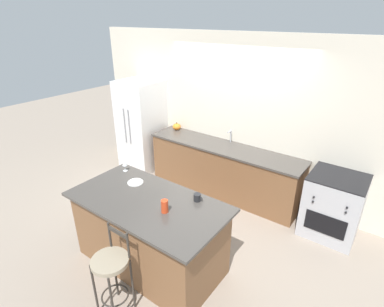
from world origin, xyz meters
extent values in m
plane|color=gray|center=(0.00, 0.00, 0.00)|extent=(18.00, 18.00, 0.00)
cube|color=beige|center=(0.00, 0.68, 1.35)|extent=(6.00, 0.07, 2.70)
cube|color=brown|center=(0.00, 0.37, 0.43)|extent=(2.74, 0.62, 0.86)
cube|color=#47423D|center=(0.00, 0.37, 0.88)|extent=(2.77, 0.66, 0.03)
cube|color=black|center=(0.00, 0.37, 0.89)|extent=(0.56, 0.34, 0.01)
cylinder|color=#ADAFB5|center=(0.00, 0.58, 1.00)|extent=(0.02, 0.02, 0.22)
cylinder|color=#ADAFB5|center=(0.00, 0.52, 1.10)|extent=(0.02, 0.12, 0.02)
cube|color=brown|center=(0.16, -1.67, 0.46)|extent=(1.80, 0.88, 0.91)
cube|color=#47423D|center=(0.16, -1.67, 0.93)|extent=(1.92, 1.00, 0.03)
cube|color=white|center=(-1.87, 0.28, 0.90)|extent=(0.77, 0.76, 1.79)
cylinder|color=#939399|center=(-1.93, -0.12, 0.99)|extent=(0.02, 0.02, 0.68)
cylinder|color=#939399|center=(-1.81, -0.12, 0.99)|extent=(0.02, 0.02, 0.68)
cube|color=#B7B7BC|center=(1.84, 0.31, 0.46)|extent=(0.73, 0.70, 0.91)
cube|color=black|center=(1.84, -0.04, 0.35)|extent=(0.53, 0.01, 0.29)
cube|color=black|center=(1.84, 0.31, 0.92)|extent=(0.73, 0.70, 0.02)
cylinder|color=black|center=(1.64, -0.05, 0.71)|extent=(0.03, 0.02, 0.03)
cylinder|color=black|center=(2.05, -0.05, 0.71)|extent=(0.03, 0.02, 0.03)
cylinder|color=black|center=(1.64, -0.05, 0.64)|extent=(0.03, 0.02, 0.03)
cylinder|color=black|center=(2.05, -0.05, 0.64)|extent=(0.03, 0.02, 0.03)
cylinder|color=#332D28|center=(0.20, -2.54, 0.34)|extent=(0.02, 0.02, 0.67)
cylinder|color=#332D28|center=(0.47, -2.54, 0.34)|extent=(0.02, 0.02, 0.67)
cylinder|color=#332D28|center=(0.20, -2.27, 0.34)|extent=(0.02, 0.02, 0.67)
cylinder|color=#332D28|center=(0.47, -2.27, 0.34)|extent=(0.02, 0.02, 0.67)
torus|color=#332D28|center=(0.34, -2.41, 0.22)|extent=(0.29, 0.29, 0.02)
cylinder|color=gray|center=(0.34, -2.41, 0.69)|extent=(0.38, 0.38, 0.04)
cylinder|color=#332D28|center=(0.20, -2.27, 0.87)|extent=(0.02, 0.02, 0.30)
cylinder|color=#332D28|center=(0.47, -2.27, 0.87)|extent=(0.02, 0.02, 0.30)
cube|color=#332D28|center=(0.34, -2.27, 0.96)|extent=(0.27, 0.02, 0.04)
cylinder|color=white|center=(-0.25, -1.47, 0.95)|extent=(0.20, 0.20, 0.01)
torus|color=white|center=(-0.25, -1.47, 0.96)|extent=(0.20, 0.20, 0.01)
cylinder|color=white|center=(-0.60, -1.31, 0.95)|extent=(0.06, 0.06, 0.00)
cylinder|color=white|center=(-0.60, -1.31, 0.99)|extent=(0.01, 0.01, 0.08)
cone|color=white|center=(-0.60, -1.31, 1.07)|extent=(0.07, 0.07, 0.09)
cylinder|color=#232326|center=(0.63, -1.32, 0.99)|extent=(0.09, 0.09, 0.09)
torus|color=#232326|center=(0.68, -1.32, 0.99)|extent=(0.06, 0.01, 0.06)
cylinder|color=red|center=(0.47, -1.72, 1.02)|extent=(0.08, 0.08, 0.15)
ellipsoid|color=orange|center=(-1.15, 0.51, 0.96)|extent=(0.16, 0.16, 0.12)
cylinder|color=brown|center=(-1.15, 0.51, 1.03)|extent=(0.02, 0.02, 0.02)
camera|label=1|loc=(2.32, -3.73, 2.91)|focal=28.00mm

